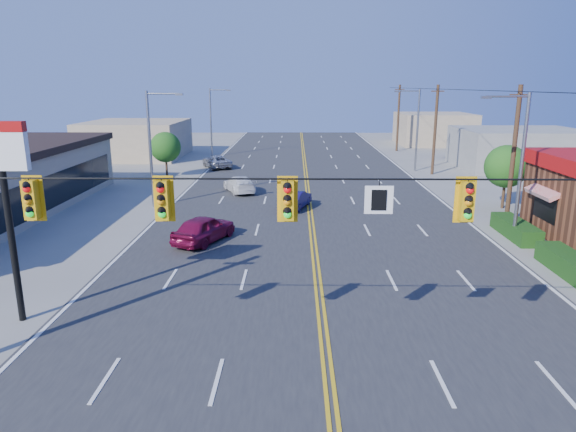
{
  "coord_description": "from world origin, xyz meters",
  "views": [
    {
      "loc": [
        -0.99,
        -13.16,
        8.38
      ],
      "look_at": [
        -1.35,
        10.93,
        2.2
      ],
      "focal_mm": 32.0,
      "sensor_mm": 36.0,
      "label": 1
    }
  ],
  "objects_px": {
    "car_silver": "(217,162)",
    "pizza_hut_sign": "(4,181)",
    "car_magenta": "(204,230)",
    "car_blue": "(296,200)",
    "car_white": "(239,185)",
    "signal_span": "(328,220)"
  },
  "relations": [
    {
      "from": "car_silver",
      "to": "car_blue",
      "type": "bearing_deg",
      "value": 89.99
    },
    {
      "from": "car_magenta",
      "to": "car_white",
      "type": "bearing_deg",
      "value": -68.85
    },
    {
      "from": "signal_span",
      "to": "car_silver",
      "type": "relative_size",
      "value": 5.26
    },
    {
      "from": "car_blue",
      "to": "car_white",
      "type": "distance_m",
      "value": 7.09
    },
    {
      "from": "car_magenta",
      "to": "car_blue",
      "type": "relative_size",
      "value": 1.15
    },
    {
      "from": "pizza_hut_sign",
      "to": "car_blue",
      "type": "height_order",
      "value": "pizza_hut_sign"
    },
    {
      "from": "car_magenta",
      "to": "car_blue",
      "type": "xyz_separation_m",
      "value": [
        4.98,
        7.95,
        -0.12
      ]
    },
    {
      "from": "car_white",
      "to": "pizza_hut_sign",
      "type": "bearing_deg",
      "value": 54.87
    },
    {
      "from": "signal_span",
      "to": "car_blue",
      "type": "bearing_deg",
      "value": 92.3
    },
    {
      "from": "car_blue",
      "to": "car_magenta",
      "type": "bearing_deg",
      "value": 74.8
    },
    {
      "from": "car_magenta",
      "to": "car_blue",
      "type": "distance_m",
      "value": 9.38
    },
    {
      "from": "car_magenta",
      "to": "car_silver",
      "type": "distance_m",
      "value": 25.96
    },
    {
      "from": "pizza_hut_sign",
      "to": "car_white",
      "type": "distance_m",
      "value": 24.1
    },
    {
      "from": "signal_span",
      "to": "car_magenta",
      "type": "height_order",
      "value": "signal_span"
    },
    {
      "from": "pizza_hut_sign",
      "to": "car_magenta",
      "type": "bearing_deg",
      "value": 62.26
    },
    {
      "from": "car_silver",
      "to": "signal_span",
      "type": "bearing_deg",
      "value": 78.32
    },
    {
      "from": "car_white",
      "to": "car_silver",
      "type": "xyz_separation_m",
      "value": [
        -3.66,
        12.32,
        0.0
      ]
    },
    {
      "from": "car_silver",
      "to": "pizza_hut_sign",
      "type": "bearing_deg",
      "value": 62.39
    },
    {
      "from": "car_blue",
      "to": "car_white",
      "type": "xyz_separation_m",
      "value": [
        -4.48,
        5.49,
        0.02
      ]
    },
    {
      "from": "pizza_hut_sign",
      "to": "car_silver",
      "type": "relative_size",
      "value": 1.48
    },
    {
      "from": "signal_span",
      "to": "car_blue",
      "type": "distance_m",
      "value": 21.96
    },
    {
      "from": "car_white",
      "to": "car_silver",
      "type": "relative_size",
      "value": 0.96
    }
  ]
}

